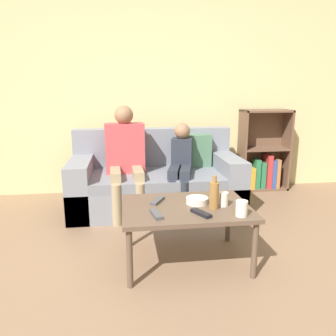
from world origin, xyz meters
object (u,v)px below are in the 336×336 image
cup_near (242,208)px  bookshelf (262,160)px  tv_remote_0 (157,201)px  coffee_table (186,212)px  tv_remote_1 (201,213)px  cup_far (223,199)px  tv_remote_2 (156,214)px  person_child (181,163)px  snack_bowl (197,200)px  couch (156,182)px  tv_remote_3 (216,195)px  bottle (214,195)px  person_adult (125,153)px

cup_near → bookshelf: bearing=63.2°
tv_remote_0 → coffee_table: bearing=-0.7°
tv_remote_1 → bookshelf: bearing=28.5°
coffee_table → tv_remote_0: 0.23m
coffee_table → cup_far: (0.26, -0.03, 0.09)m
bookshelf → tv_remote_2: bookshelf is taller
person_child → snack_bowl: (-0.06, -1.04, -0.05)m
cup_far → tv_remote_1: cup_far is taller
couch → tv_remote_3: bearing=-70.4°
coffee_table → bookshelf: bearing=52.5°
person_child → tv_remote_2: 1.29m
cup_near → cup_far: (-0.06, 0.20, -0.00)m
coffee_table → person_child: (0.15, 1.08, 0.12)m
tv_remote_0 → bottle: bearing=2.3°
tv_remote_0 → tv_remote_3: same height
bookshelf → tv_remote_0: bearing=-133.3°
coffee_table → tv_remote_1: 0.20m
bookshelf → cup_far: size_ratio=9.93×
tv_remote_1 → snack_bowl: bearing=56.0°
tv_remote_1 → snack_bowl: 0.22m
bookshelf → coffee_table: bookshelf is taller
cup_near → snack_bowl: (-0.24, 0.28, -0.03)m
bookshelf → tv_remote_2: size_ratio=5.70×
person_adult → tv_remote_2: size_ratio=6.19×
couch → bookshelf: (1.40, 0.49, 0.10)m
couch → snack_bowl: 1.20m
bookshelf → tv_remote_0: size_ratio=5.81×
bookshelf → couch: bearing=-160.8°
person_adult → tv_remote_1: person_adult is taller
coffee_table → person_child: person_child is taller
coffee_table → bottle: (0.18, -0.08, 0.14)m
tv_remote_2 → snack_bowl: size_ratio=1.09×
tv_remote_3 → tv_remote_2: bearing=-134.7°
tv_remote_2 → tv_remote_0: bearing=72.1°
tv_remote_1 → snack_bowl: (0.02, 0.22, 0.01)m
tv_remote_0 → snack_bowl: (0.29, -0.07, 0.01)m
person_adult → tv_remote_2: person_adult is taller
bookshelf → bottle: size_ratio=4.22×
bookshelf → person_child: size_ratio=1.11×
couch → bottle: bearing=-77.7°
tv_remote_3 → bottle: bottle is taller
cup_near → couch: bearing=106.4°
couch → snack_bowl: bearing=-80.8°
coffee_table → snack_bowl: size_ratio=5.61×
person_adult → bottle: size_ratio=4.59×
tv_remote_2 → tv_remote_3: same height
bookshelf → tv_remote_2: (-1.54, -1.86, 0.07)m
cup_far → tv_remote_1: size_ratio=0.58×
tv_remote_1 → tv_remote_3: 0.41m
person_adult → person_child: (0.57, -0.05, -0.11)m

